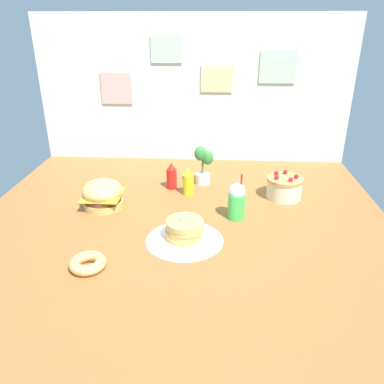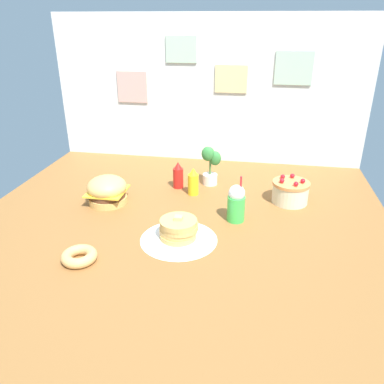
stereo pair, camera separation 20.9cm
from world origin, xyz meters
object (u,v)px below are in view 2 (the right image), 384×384
at_px(pancake_stack, 179,231).
at_px(ketchup_bottle, 178,176).
at_px(burger, 107,190).
at_px(donut_pink_glaze, 79,256).
at_px(layer_cake, 290,192).
at_px(mustard_bottle, 193,182).
at_px(potted_plant, 210,164).
at_px(cream_soda_cup, 236,203).

distance_m(pancake_stack, ketchup_bottle, 0.65).
height_order(burger, donut_pink_glaze, burger).
bearing_deg(layer_cake, pancake_stack, -136.48).
bearing_deg(mustard_bottle, layer_cake, -1.18).
height_order(pancake_stack, layer_cake, layer_cake).
xyz_separation_m(ketchup_bottle, potted_plant, (0.20, 0.09, 0.06)).
bearing_deg(ketchup_bottle, layer_cake, -8.03).
xyz_separation_m(pancake_stack, cream_soda_cup, (0.26, 0.26, 0.05)).
xyz_separation_m(layer_cake, ketchup_bottle, (-0.70, 0.10, 0.01)).
height_order(layer_cake, ketchup_bottle, ketchup_bottle).
bearing_deg(mustard_bottle, potted_plant, 65.08).
distance_m(cream_soda_cup, potted_plant, 0.52).
height_order(layer_cake, potted_plant, potted_plant).
distance_m(pancake_stack, layer_cake, 0.78).
bearing_deg(pancake_stack, potted_plant, 85.26).
bearing_deg(burger, layer_cake, 10.34).
relative_size(mustard_bottle, donut_pink_glaze, 1.08).
bearing_deg(ketchup_bottle, mustard_bottle, -37.39).
distance_m(layer_cake, potted_plant, 0.55).
distance_m(ketchup_bottle, potted_plant, 0.22).
distance_m(burger, ketchup_bottle, 0.47).
relative_size(layer_cake, ketchup_bottle, 1.25).
xyz_separation_m(ketchup_bottle, cream_soda_cup, (0.40, -0.38, 0.02)).
xyz_separation_m(layer_cake, potted_plant, (-0.51, 0.19, 0.08)).
xyz_separation_m(donut_pink_glaze, potted_plant, (0.47, 0.99, 0.12)).
distance_m(burger, potted_plant, 0.69).
height_order(mustard_bottle, donut_pink_glaze, mustard_bottle).
xyz_separation_m(mustard_bottle, potted_plant, (0.08, 0.18, 0.06)).
xyz_separation_m(burger, cream_soda_cup, (0.77, -0.09, 0.02)).
bearing_deg(burger, pancake_stack, -34.23).
bearing_deg(layer_cake, cream_soda_cup, -136.91).
distance_m(mustard_bottle, donut_pink_glaze, 0.90).
relative_size(pancake_stack, layer_cake, 1.36).
bearing_deg(pancake_stack, donut_pink_glaze, -147.91).
bearing_deg(mustard_bottle, donut_pink_glaze, -115.58).
height_order(burger, cream_soda_cup, cream_soda_cup).
xyz_separation_m(layer_cake, cream_soda_cup, (-0.30, -0.28, 0.04)).
xyz_separation_m(pancake_stack, mustard_bottle, (-0.02, 0.55, 0.03)).
xyz_separation_m(ketchup_bottle, mustard_bottle, (0.11, -0.09, 0.00)).
xyz_separation_m(ketchup_bottle, donut_pink_glaze, (-0.27, -0.90, -0.06)).
bearing_deg(burger, mustard_bottle, 23.29).
relative_size(ketchup_bottle, donut_pink_glaze, 1.08).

